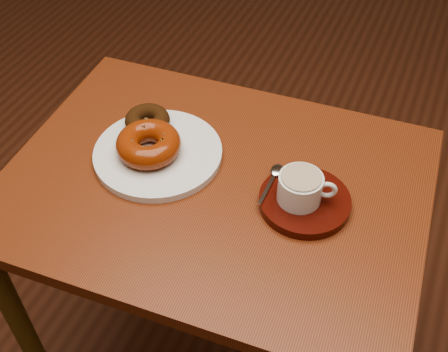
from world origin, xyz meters
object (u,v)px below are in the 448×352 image
at_px(cafe_table, 215,220).
at_px(donut_plate, 158,153).
at_px(saucer, 305,201).
at_px(coffee_cup, 301,188).

xyz_separation_m(cafe_table, donut_plate, (-0.13, 0.02, 0.13)).
relative_size(saucer, coffee_cup, 1.59).
xyz_separation_m(donut_plate, saucer, (0.31, -0.01, 0.00)).
xyz_separation_m(saucer, coffee_cup, (-0.01, -0.00, 0.04)).
bearing_deg(coffee_cup, saucer, 12.09).
bearing_deg(cafe_table, saucer, -0.37).
height_order(cafe_table, donut_plate, donut_plate).
bearing_deg(cafe_table, coffee_cup, -1.84).
bearing_deg(cafe_table, donut_plate, 169.45).
xyz_separation_m(cafe_table, saucer, (0.18, 0.01, 0.13)).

